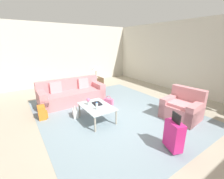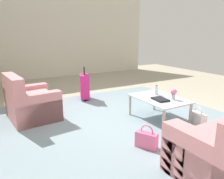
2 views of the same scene
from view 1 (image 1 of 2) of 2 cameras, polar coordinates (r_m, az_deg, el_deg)
The scene contains 16 objects.
ground_plane at distance 4.42m, azimuth 2.70°, elevation -11.91°, with size 12.00×12.00×0.00m, color #A89E89.
wall_back at distance 7.12m, azimuth 30.57°, elevation 10.09°, with size 10.24×0.12×3.10m, color beige.
wall_left at distance 8.48m, azimuth -18.54°, elevation 12.37°, with size 0.12×8.00×3.10m, color beige.
area_rug at distance 4.96m, azimuth 0.38°, elevation -8.44°, with size 5.20×4.40×0.01m, color gray.
couch at distance 5.85m, azimuth -15.11°, elevation -1.77°, with size 0.91×2.35×0.87m.
armchair at distance 4.92m, azimuth 25.27°, elevation -6.57°, with size 1.05×0.94×0.90m.
coffee_table at distance 4.31m, azimuth -5.83°, elevation -6.92°, with size 1.10×0.75×0.45m.
water_bottle at distance 4.04m, azimuth -5.79°, elevation -6.33°, with size 0.06×0.06×0.20m.
coffee_table_book at distance 4.41m, azimuth -5.69°, elevation -5.36°, with size 0.31×0.22×0.03m, color black.
flower_vase at distance 4.36m, azimuth -9.03°, elevation -4.24°, with size 0.11×0.11×0.21m.
side_table at distance 7.35m, azimuth -5.97°, elevation 2.39°, with size 0.53×0.53×0.55m, color #513823.
table_lamp at distance 7.19m, azimuth -6.16°, elevation 8.24°, with size 0.42×0.42×0.61m.
suitcase_magenta at distance 3.44m, azimuth 22.49°, elevation -15.75°, with size 0.45×0.34×0.85m.
handbag_pink at distance 5.41m, azimuth -1.30°, elevation -4.71°, with size 0.35×0.28×0.36m.
handbag_white at distance 4.74m, azimuth -13.86°, elevation -8.60°, with size 0.34×0.20×0.36m.
backpack_orange at distance 4.92m, azimuth -25.05°, elevation -7.98°, with size 0.31×0.27×0.40m.
Camera 1 is at (3.08, -2.33, 2.16)m, focal length 24.00 mm.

